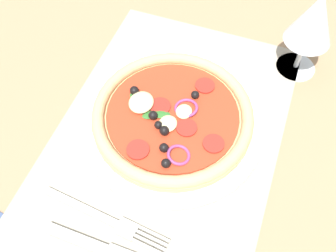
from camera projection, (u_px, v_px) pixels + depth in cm
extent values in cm
cube|color=#9E7A56|center=(166.00, 144.00, 58.36)|extent=(190.00, 140.00, 2.40)
cube|color=#A39984|center=(166.00, 139.00, 57.19)|extent=(48.77, 32.04, 0.40)
cylinder|color=white|center=(173.00, 121.00, 58.08)|extent=(27.48, 27.48, 1.00)
cylinder|color=tan|center=(173.00, 117.00, 57.25)|extent=(23.67, 23.67, 1.00)
torus|color=tan|center=(173.00, 114.00, 56.53)|extent=(23.58, 23.58, 1.80)
cylinder|color=#B7381E|center=(173.00, 115.00, 56.70)|extent=(19.41, 19.41, 0.30)
ellipsoid|color=beige|center=(141.00, 102.00, 56.99)|extent=(4.04, 3.64, 1.21)
ellipsoid|color=beige|center=(184.00, 111.00, 56.35)|extent=(2.62, 2.36, 0.79)
ellipsoid|color=beige|center=(170.00, 124.00, 55.09)|extent=(2.91, 2.62, 0.87)
sphere|color=black|center=(195.00, 95.00, 57.75)|extent=(1.25, 1.25, 1.25)
sphere|color=black|center=(157.00, 128.00, 54.57)|extent=(1.18, 1.18, 1.18)
sphere|color=black|center=(153.00, 115.00, 55.64)|extent=(1.34, 1.34, 1.34)
sphere|color=black|center=(134.00, 91.00, 58.10)|extent=(1.38, 1.38, 1.38)
sphere|color=black|center=(166.00, 163.00, 51.42)|extent=(1.30, 1.30, 1.30)
sphere|color=black|center=(163.00, 130.00, 54.22)|extent=(1.39, 1.39, 1.39)
sphere|color=black|center=(164.00, 148.00, 52.73)|extent=(1.30, 1.30, 1.30)
torus|color=#8E3D75|center=(179.00, 155.00, 52.57)|extent=(3.32, 3.30, 1.15)
torus|color=#8E3D75|center=(186.00, 108.00, 56.87)|extent=(3.55, 3.55, 0.91)
cylinder|color=#A3281E|center=(205.00, 86.00, 59.32)|extent=(3.03, 3.03, 0.30)
cylinder|color=#A3281E|center=(187.00, 128.00, 55.11)|extent=(3.03, 3.03, 0.30)
cylinder|color=#A3281E|center=(160.00, 106.00, 57.17)|extent=(3.12, 3.12, 0.30)
cylinder|color=#A3281E|center=(214.00, 142.00, 53.81)|extent=(3.05, 3.05, 0.30)
cylinder|color=#A3281E|center=(138.00, 150.00, 53.14)|extent=(3.17, 3.17, 0.30)
ellipsoid|color=#2D6B28|center=(136.00, 99.00, 57.85)|extent=(2.80, 3.08, 0.30)
ellipsoid|color=#2D6B28|center=(161.00, 114.00, 56.31)|extent=(2.14, 3.08, 0.30)
ellipsoid|color=#2D6B28|center=(152.00, 115.00, 56.28)|extent=(2.77, 3.09, 0.30)
cube|color=silver|center=(81.00, 207.00, 50.97)|extent=(1.99, 11.19, 0.44)
cube|color=silver|center=(127.00, 229.00, 49.35)|extent=(2.44, 2.72, 0.44)
cube|color=silver|center=(148.00, 247.00, 48.09)|extent=(0.74, 4.33, 0.44)
cube|color=silver|center=(150.00, 243.00, 48.39)|extent=(0.74, 4.33, 0.44)
cube|color=silver|center=(152.00, 238.00, 48.68)|extent=(0.74, 4.33, 0.44)
cube|color=silver|center=(154.00, 234.00, 48.98)|extent=(0.74, 4.33, 0.44)
cube|color=silver|center=(76.00, 239.00, 48.57)|extent=(1.40, 8.42, 0.62)
cylinder|color=silver|center=(295.00, 67.00, 64.94)|extent=(6.40, 6.40, 0.40)
cylinder|color=silver|center=(301.00, 53.00, 62.27)|extent=(0.80, 0.80, 6.00)
cone|color=silver|center=(315.00, 18.00, 56.21)|extent=(7.20, 7.20, 8.50)
cone|color=#4C993D|center=(313.00, 23.00, 57.03)|extent=(5.07, 5.07, 5.73)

